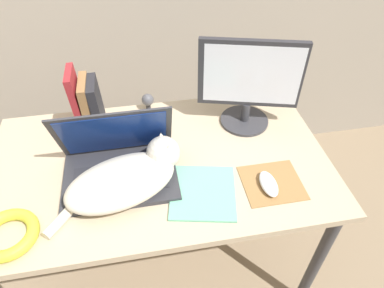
{
  "coord_description": "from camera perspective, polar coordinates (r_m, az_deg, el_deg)",
  "views": [
    {
      "loc": [
        -0.04,
        -0.52,
        1.63
      ],
      "look_at": [
        0.12,
        0.33,
        0.82
      ],
      "focal_mm": 32.0,
      "sensor_mm": 36.0,
      "label": 1
    }
  ],
  "objects": [
    {
      "name": "desk",
      "position": [
        1.32,
        -5.29,
        -5.16
      ],
      "size": [
        1.25,
        0.72,
        0.72
      ],
      "color": "tan",
      "rests_on": "ground_plane"
    },
    {
      "name": "laptop",
      "position": [
        1.21,
        -12.09,
        -3.21
      ],
      "size": [
        0.39,
        0.28,
        0.27
      ],
      "color": "#2D2D33",
      "rests_on": "desk"
    },
    {
      "name": "cat",
      "position": [
        1.15,
        -10.72,
        -5.5
      ],
      "size": [
        0.45,
        0.31,
        0.15
      ],
      "color": "beige",
      "rests_on": "desk"
    },
    {
      "name": "external_monitor",
      "position": [
        1.34,
        9.53,
        9.95
      ],
      "size": [
        0.38,
        0.2,
        0.36
      ],
      "color": "#333338",
      "rests_on": "desk"
    },
    {
      "name": "mousepad",
      "position": [
        1.22,
        13.17,
        -6.3
      ],
      "size": [
        0.2,
        0.18,
        0.0
      ],
      "color": "olive",
      "rests_on": "desk"
    },
    {
      "name": "computer_mouse",
      "position": [
        1.2,
        12.64,
        -6.48
      ],
      "size": [
        0.06,
        0.11,
        0.03
      ],
      "color": "silver",
      "rests_on": "mousepad"
    },
    {
      "name": "book_row",
      "position": [
        1.41,
        -17.11,
        6.6
      ],
      "size": [
        0.1,
        0.15,
        0.25
      ],
      "color": "maroon",
      "rests_on": "desk"
    },
    {
      "name": "cable_coil",
      "position": [
        1.18,
        -28.36,
        -13.15
      ],
      "size": [
        0.18,
        0.18,
        0.04
      ],
      "color": "gold",
      "rests_on": "desk"
    },
    {
      "name": "notepad",
      "position": [
        1.16,
        1.82,
        -8.03
      ],
      "size": [
        0.26,
        0.27,
        0.01
      ],
      "color": "#6BBC93",
      "rests_on": "desk"
    },
    {
      "name": "webcam",
      "position": [
        1.48,
        -7.39,
        7.24
      ],
      "size": [
        0.05,
        0.05,
        0.08
      ],
      "color": "#232328",
      "rests_on": "desk"
    }
  ]
}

